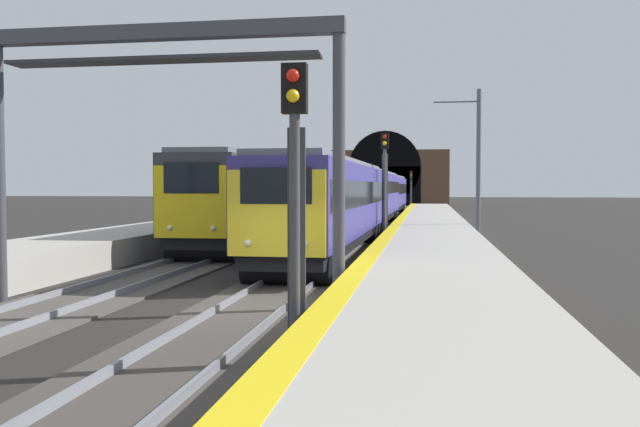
{
  "coord_description": "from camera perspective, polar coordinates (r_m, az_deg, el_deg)",
  "views": [
    {
      "loc": [
        -14.89,
        -3.79,
        2.79
      ],
      "look_at": [
        9.26,
        0.1,
        1.79
      ],
      "focal_mm": 37.6,
      "sensor_mm": 36.0,
      "label": 1
    }
  ],
  "objects": [
    {
      "name": "ground_plane",
      "position": [
        15.62,
        -5.09,
        -7.97
      ],
      "size": [
        320.0,
        320.0,
        0.0
      ],
      "primitive_type": "plane",
      "color": "#282623"
    },
    {
      "name": "platform_right",
      "position": [
        15.07,
        9.62,
        -6.51
      ],
      "size": [
        112.0,
        3.77,
        0.96
      ],
      "primitive_type": "cube",
      "color": "#ADA89E",
      "rests_on": "ground_plane"
    },
    {
      "name": "platform_right_edge_strip",
      "position": [
        15.08,
        3.39,
        -4.62
      ],
      "size": [
        112.0,
        0.5,
        0.01
      ],
      "primitive_type": "cube",
      "color": "yellow",
      "rests_on": "platform_right"
    },
    {
      "name": "track_main_line",
      "position": [
        15.61,
        -5.09,
        -7.82
      ],
      "size": [
        160.0,
        2.99,
        0.21
      ],
      "color": "#423D38",
      "rests_on": "ground_plane"
    },
    {
      "name": "track_adjacent_line",
      "position": [
        17.3,
        -20.09,
        -6.95
      ],
      "size": [
        160.0,
        3.02,
        0.21
      ],
      "color": "#4C4742",
      "rests_on": "ground_plane"
    },
    {
      "name": "train_main_approaching",
      "position": [
        45.38,
        4.36,
        1.55
      ],
      "size": [
        56.52,
        2.98,
        3.8
      ],
      "rotation": [
        0.0,
        0.0,
        3.13
      ],
      "color": "navy",
      "rests_on": "ground_plane"
    },
    {
      "name": "train_adjacent_platform",
      "position": [
        43.3,
        -2.0,
        1.8
      ],
      "size": [
        41.14,
        3.42,
        5.07
      ],
      "rotation": [
        0.0,
        0.0,
        3.17
      ],
      "color": "#333338",
      "rests_on": "ground_plane"
    },
    {
      "name": "railway_signal_near",
      "position": [
        10.17,
        -2.15,
        2.07
      ],
      "size": [
        0.39,
        0.38,
        4.64
      ],
      "rotation": [
        0.0,
        0.0,
        3.14
      ],
      "color": "#38383D",
      "rests_on": "ground_plane"
    },
    {
      "name": "railway_signal_mid",
      "position": [
        31.44,
        5.53,
        2.87
      ],
      "size": [
        0.39,
        0.38,
        5.28
      ],
      "rotation": [
        0.0,
        0.0,
        3.14
      ],
      "color": "#4C4C54",
      "rests_on": "ground_plane"
    },
    {
      "name": "railway_signal_far",
      "position": [
        81.36,
        7.76,
        2.36
      ],
      "size": [
        0.39,
        0.38,
        4.66
      ],
      "rotation": [
        0.0,
        0.0,
        3.14
      ],
      "color": "#38383D",
      "rests_on": "ground_plane"
    },
    {
      "name": "overhead_signal_gantry",
      "position": [
        16.07,
        -13.38,
        9.96
      ],
      "size": [
        0.7,
        8.55,
        6.5
      ],
      "color": "#3F3F47",
      "rests_on": "ground_plane"
    },
    {
      "name": "tunnel_portal",
      "position": [
        97.28,
        5.57,
        3.05
      ],
      "size": [
        2.73,
        18.2,
        10.69
      ],
      "color": "brown",
      "rests_on": "ground_plane"
    },
    {
      "name": "catenary_mast_near",
      "position": [
        33.38,
        13.27,
        4.11
      ],
      "size": [
        0.22,
        2.28,
        7.48
      ],
      "color": "#595B60",
      "rests_on": "ground_plane"
    }
  ]
}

